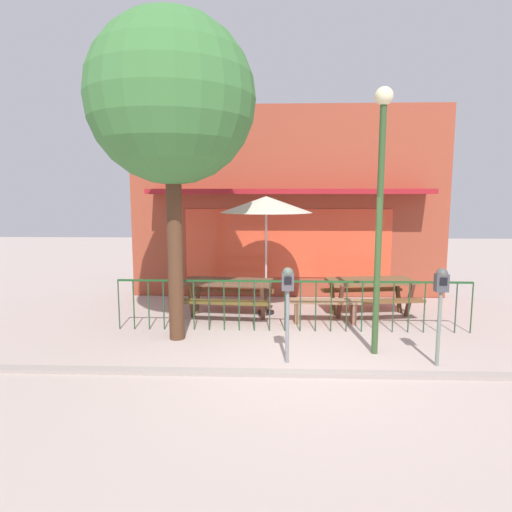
# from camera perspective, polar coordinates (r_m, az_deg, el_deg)

# --- Properties ---
(ground) EXTENTS (40.00, 40.00, 0.00)m
(ground) POSITION_cam_1_polar(r_m,az_deg,el_deg) (6.89, 5.34, -13.75)
(ground) COLOR #B3A096
(pub_storefront) EXTENTS (7.83, 1.30, 4.70)m
(pub_storefront) POSITION_cam_1_polar(r_m,az_deg,el_deg) (11.15, 4.15, 6.85)
(pub_storefront) COLOR #5B211F
(pub_storefront) RESTS_ON ground
(patio_fence_front) EXTENTS (6.60, 0.04, 0.97)m
(patio_fence_front) POSITION_cam_1_polar(r_m,az_deg,el_deg) (8.28, 4.77, -5.24)
(patio_fence_front) COLOR #1C4921
(patio_fence_front) RESTS_ON ground
(picnic_table_left) EXTENTS (1.91, 1.50, 0.79)m
(picnic_table_left) POSITION_cam_1_polar(r_m,az_deg,el_deg) (9.27, -3.51, -4.13)
(picnic_table_left) COLOR brown
(picnic_table_left) RESTS_ON ground
(picnic_table_right) EXTENTS (1.98, 1.60, 0.79)m
(picnic_table_right) POSITION_cam_1_polar(r_m,az_deg,el_deg) (9.64, 14.56, -3.90)
(picnic_table_right) COLOR brown
(picnic_table_right) RESTS_ON ground
(patio_umbrella) EXTENTS (1.93, 1.93, 2.51)m
(patio_umbrella) POSITION_cam_1_polar(r_m,az_deg,el_deg) (9.30, 1.33, 6.58)
(patio_umbrella) COLOR black
(patio_umbrella) RESTS_ON ground
(patio_bench) EXTENTS (1.40, 0.34, 0.48)m
(patio_bench) POSITION_cam_1_polar(r_m,az_deg,el_deg) (8.93, 8.90, -6.38)
(patio_bench) COLOR #946D4C
(patio_bench) RESTS_ON ground
(parking_meter_near) EXTENTS (0.18, 0.17, 1.48)m
(parking_meter_near) POSITION_cam_1_polar(r_m,az_deg,el_deg) (7.03, 22.76, -4.16)
(parking_meter_near) COLOR slate
(parking_meter_near) RESTS_ON ground
(parking_meter_far) EXTENTS (0.18, 0.17, 1.47)m
(parking_meter_far) POSITION_cam_1_polar(r_m,az_deg,el_deg) (6.63, 4.10, -4.32)
(parking_meter_far) COLOR gray
(parking_meter_far) RESTS_ON ground
(street_tree) EXTENTS (2.81, 2.81, 5.51)m
(street_tree) POSITION_cam_1_polar(r_m,az_deg,el_deg) (7.88, -10.86, 19.06)
(street_tree) COLOR #4D301E
(street_tree) RESTS_ON ground
(street_lamp) EXTENTS (0.28, 0.28, 4.14)m
(street_lamp) POSITION_cam_1_polar(r_m,az_deg,el_deg) (7.12, 15.78, 8.79)
(street_lamp) COLOR #314F26
(street_lamp) RESTS_ON ground
(curb_edge) EXTENTS (10.96, 0.20, 0.11)m
(curb_edge) POSITION_cam_1_polar(r_m,az_deg,el_deg) (6.51, 5.54, -15.06)
(curb_edge) COLOR gray
(curb_edge) RESTS_ON ground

